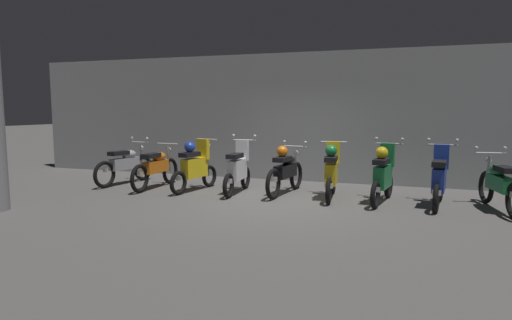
# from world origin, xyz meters

# --- Properties ---
(ground_plane) EXTENTS (80.00, 80.00, 0.00)m
(ground_plane) POSITION_xyz_m (0.00, 0.00, 0.00)
(ground_plane) COLOR #565451
(back_wall) EXTENTS (16.28, 0.30, 3.31)m
(back_wall) POSITION_xyz_m (0.00, 2.87, 1.65)
(back_wall) COLOR gray
(back_wall) RESTS_ON ground
(motorbike_slot_0) EXTENTS (0.60, 1.94, 1.15)m
(motorbike_slot_0) POSITION_xyz_m (-4.13, 0.87, 0.49)
(motorbike_slot_0) COLOR black
(motorbike_slot_0) RESTS_ON ground
(motorbike_slot_1) EXTENTS (0.56, 1.95, 1.03)m
(motorbike_slot_1) POSITION_xyz_m (-3.10, 0.63, 0.49)
(motorbike_slot_1) COLOR black
(motorbike_slot_1) RESTS_ON ground
(motorbike_slot_2) EXTENTS (0.57, 1.67, 1.18)m
(motorbike_slot_2) POSITION_xyz_m (-2.07, 0.60, 0.57)
(motorbike_slot_2) COLOR black
(motorbike_slot_2) RESTS_ON ground
(motorbike_slot_3) EXTENTS (0.59, 1.68, 1.29)m
(motorbike_slot_3) POSITION_xyz_m (-1.04, 0.66, 0.53)
(motorbike_slot_3) COLOR black
(motorbike_slot_3) RESTS_ON ground
(motorbike_slot_4) EXTENTS (0.59, 1.94, 1.15)m
(motorbike_slot_4) POSITION_xyz_m (0.00, 0.88, 0.53)
(motorbike_slot_4) COLOR black
(motorbike_slot_4) RESTS_ON ground
(motorbike_slot_5) EXTENTS (0.56, 1.68, 1.18)m
(motorbike_slot_5) POSITION_xyz_m (1.03, 0.72, 0.57)
(motorbike_slot_5) COLOR black
(motorbike_slot_5) RESTS_ON ground
(motorbike_slot_6) EXTENTS (0.58, 1.67, 1.29)m
(motorbike_slot_6) POSITION_xyz_m (2.07, 0.62, 0.57)
(motorbike_slot_6) COLOR black
(motorbike_slot_6) RESTS_ON ground
(motorbike_slot_7) EXTENTS (0.59, 1.68, 1.29)m
(motorbike_slot_7) POSITION_xyz_m (3.11, 0.64, 0.53)
(motorbike_slot_7) COLOR black
(motorbike_slot_7) RESTS_ON ground
(motorbike_slot_8) EXTENTS (0.61, 1.93, 1.15)m
(motorbike_slot_8) POSITION_xyz_m (4.13, 0.63, 0.49)
(motorbike_slot_8) COLOR black
(motorbike_slot_8) RESTS_ON ground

